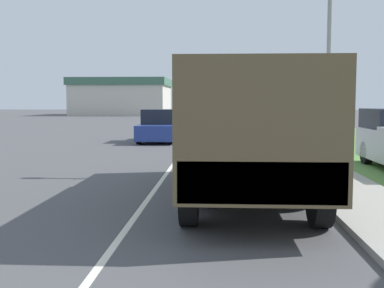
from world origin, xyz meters
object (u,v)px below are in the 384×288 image
car_nearest_ahead (159,127)px  car_second_ahead (173,121)px  lamp_post (322,38)px  military_truck (246,124)px

car_nearest_ahead → car_second_ahead: car_nearest_ahead is taller
lamp_post → car_second_ahead: bearing=106.4°
car_second_ahead → military_truck: bearing=-81.1°
military_truck → car_second_ahead: 26.24m
military_truck → lamp_post: 5.19m
military_truck → car_nearest_ahead: 15.20m
car_second_ahead → car_nearest_ahead: bearing=-88.2°
military_truck → lamp_post: lamp_post is taller
car_nearest_ahead → lamp_post: bearing=-60.3°
lamp_post → car_nearest_ahead: bearing=119.7°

